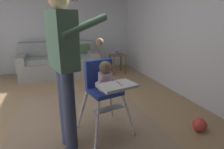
{
  "coord_description": "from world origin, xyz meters",
  "views": [
    {
      "loc": [
        -0.13,
        -2.41,
        1.41
      ],
      "look_at": [
        0.53,
        -0.48,
        0.79
      ],
      "focal_mm": 28.68,
      "sensor_mm": 36.0,
      "label": 1
    }
  ],
  "objects_px": {
    "high_chair": "(104,84)",
    "sippy_cup": "(117,53)",
    "side_table": "(118,60)",
    "toy_ball": "(200,124)",
    "adult_standing": "(64,66)",
    "couch": "(60,63)"
  },
  "relations": [
    {
      "from": "toy_ball",
      "to": "sippy_cup",
      "type": "xyz_separation_m",
      "value": [
        -0.1,
        2.91,
        0.48
      ]
    },
    {
      "from": "high_chair",
      "to": "sippy_cup",
      "type": "bearing_deg",
      "value": 144.56
    },
    {
      "from": "couch",
      "to": "adult_standing",
      "type": "height_order",
      "value": "adult_standing"
    },
    {
      "from": "toy_ball",
      "to": "side_table",
      "type": "distance_m",
      "value": 2.93
    },
    {
      "from": "high_chair",
      "to": "side_table",
      "type": "bearing_deg",
      "value": 143.99
    },
    {
      "from": "high_chair",
      "to": "sippy_cup",
      "type": "relative_size",
      "value": 9.61
    },
    {
      "from": "sippy_cup",
      "to": "high_chair",
      "type": "bearing_deg",
      "value": -113.45
    },
    {
      "from": "couch",
      "to": "adult_standing",
      "type": "xyz_separation_m",
      "value": [
        -0.08,
        -2.98,
        0.63
      ]
    },
    {
      "from": "toy_ball",
      "to": "adult_standing",
      "type": "bearing_deg",
      "value": 170.71
    },
    {
      "from": "sippy_cup",
      "to": "toy_ball",
      "type": "bearing_deg",
      "value": -88.1
    },
    {
      "from": "couch",
      "to": "side_table",
      "type": "distance_m",
      "value": 1.54
    },
    {
      "from": "adult_standing",
      "to": "toy_ball",
      "type": "xyz_separation_m",
      "value": [
        1.65,
        -0.27,
        -0.86
      ]
    },
    {
      "from": "high_chair",
      "to": "toy_ball",
      "type": "height_order",
      "value": "high_chair"
    },
    {
      "from": "couch",
      "to": "side_table",
      "type": "xyz_separation_m",
      "value": [
        1.51,
        -0.34,
        0.05
      ]
    },
    {
      "from": "high_chair",
      "to": "side_table",
      "type": "xyz_separation_m",
      "value": [
        1.12,
        2.51,
        -0.29
      ]
    },
    {
      "from": "couch",
      "to": "toy_ball",
      "type": "bearing_deg",
      "value": 25.8
    },
    {
      "from": "adult_standing",
      "to": "sippy_cup",
      "type": "bearing_deg",
      "value": 43.98
    },
    {
      "from": "adult_standing",
      "to": "side_table",
      "type": "relative_size",
      "value": 3.24
    },
    {
      "from": "side_table",
      "to": "high_chair",
      "type": "bearing_deg",
      "value": -114.02
    },
    {
      "from": "high_chair",
      "to": "adult_standing",
      "type": "bearing_deg",
      "value": -86.46
    },
    {
      "from": "toy_ball",
      "to": "side_table",
      "type": "bearing_deg",
      "value": 91.31
    },
    {
      "from": "side_table",
      "to": "adult_standing",
      "type": "bearing_deg",
      "value": -120.95
    }
  ]
}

